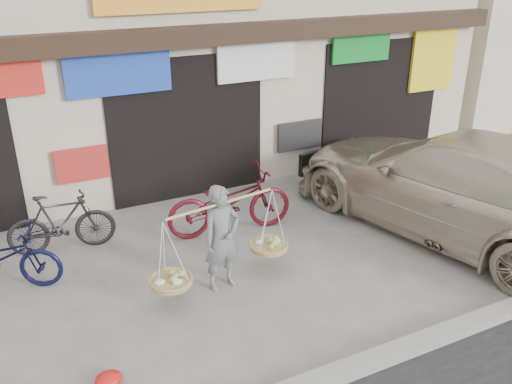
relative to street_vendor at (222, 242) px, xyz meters
name	(u,v)px	position (x,y,z in m)	size (l,w,h in m)	color
ground	(274,283)	(0.69, -0.27, -0.71)	(70.00, 70.00, 0.00)	gray
kerb	(356,367)	(0.69, -2.27, -0.65)	(70.00, 0.25, 0.12)	gray
shophouse_block	(137,0)	(0.69, 6.15, 2.74)	(14.00, 6.32, 7.00)	beige
street_vendor	(222,242)	(0.00, 0.00, 0.00)	(2.17, 0.82, 1.55)	slate
bike_1	(61,223)	(-1.88, 2.06, -0.22)	(0.46, 1.65, 0.99)	black
bike_2	(230,202)	(0.76, 1.47, -0.15)	(0.75, 2.14, 1.12)	#4F0D16
suv	(456,184)	(4.17, -0.13, 0.15)	(3.76, 6.35, 1.73)	beige
red_bag	(109,379)	(-1.90, -1.22, -0.64)	(0.31, 0.25, 0.14)	red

